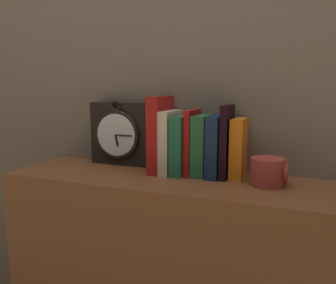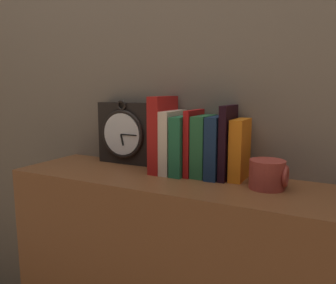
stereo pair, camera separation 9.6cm
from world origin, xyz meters
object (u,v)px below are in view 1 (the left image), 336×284
Objects in this scene: book_slot0_red at (161,134)px; mug at (269,172)px; book_slot2_green at (182,145)px; book_slot5_navy at (216,146)px; clock at (120,134)px; book_slot6_black at (227,141)px; book_slot7_orange at (239,148)px; book_slot4_green at (202,145)px; book_slot1_cream at (171,142)px; book_slot3_red at (192,142)px.

mug is (0.34, -0.04, -0.08)m from book_slot0_red.
mug is at bearing -9.36° from book_slot2_green.
book_slot5_navy is (0.18, 0.01, -0.03)m from book_slot0_red.
clock reaches higher than book_slot6_black.
book_slot7_orange is at bearing 4.85° from book_slot2_green.
book_slot4_green is at bearing -177.36° from book_slot7_orange.
book_slot1_cream is 0.07m from book_slot3_red.
book_slot2_green is at bearing -1.77° from book_slot1_cream.
book_slot6_black is (0.11, 0.00, 0.01)m from book_slot3_red.
book_slot1_cream is 0.91× the size of book_slot6_black.
book_slot1_cream is at bearing -178.21° from book_slot5_navy.
book_slot7_orange reaches higher than mug.
clock is at bearing 176.37° from book_slot7_orange.
book_slot5_navy is (0.14, 0.00, -0.01)m from book_slot1_cream.
book_slot7_orange is (0.24, 0.01, -0.03)m from book_slot0_red.
book_slot5_navy is 1.03× the size of book_slot7_orange.
clock is 0.25m from book_slot2_green.
book_slot1_cream is (0.20, -0.04, -0.01)m from clock.
clock is 1.15× the size of book_slot1_cream.
book_slot5_navy is at bearing -1.51° from book_slot3_red.
mug is at bearing -17.20° from book_slot5_navy.
clock is 0.17m from book_slot0_red.
book_slot2_green is at bearing -176.86° from book_slot5_navy.
book_slot6_black is (0.08, -0.00, 0.02)m from book_slot4_green.
book_slot3_red is at bearing 5.35° from book_slot1_cream.
book_slot0_red is at bearing -178.32° from book_slot5_navy.
book_slot2_green is 0.99× the size of book_slot4_green.
book_slot0_red is 2.41× the size of mug.
book_slot4_green is (0.30, -0.03, -0.02)m from clock.
book_slot2_green reaches higher than mug.
book_slot3_red is 1.13× the size of book_slot7_orange.
book_slot3_red reaches higher than book_slot4_green.
book_slot1_cream is 0.31m from mug.
book_slot3_red is 0.08m from book_slot5_navy.
book_slot0_red is at bearing -177.66° from book_slot6_black.
book_slot5_navy reaches higher than book_slot2_green.
book_slot4_green reaches higher than book_slot2_green.
book_slot7_orange is (0.07, 0.01, -0.00)m from book_slot5_navy.
book_slot1_cream is 1.07× the size of book_slot4_green.
book_slot4_green is (0.06, 0.01, 0.00)m from book_slot2_green.
book_slot0_red is at bearing -176.01° from book_slot3_red.
book_slot1_cream is (0.03, 0.00, -0.02)m from book_slot0_red.
book_slot1_cream is at bearing 171.62° from mug.
book_slot0_red is 1.20× the size of book_slot3_red.
book_slot1_cream is 0.18m from book_slot6_black.
book_slot7_orange is at bearing 8.94° from book_slot6_black.
clock reaches higher than book_slot7_orange.
book_slot0_red is 1.31× the size of book_slot4_green.
book_slot2_green is 0.10m from book_slot5_navy.
book_slot3_red reaches higher than mug.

